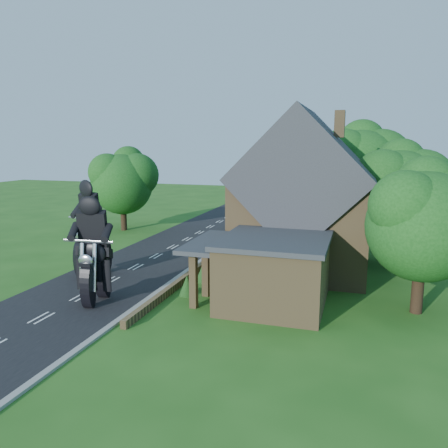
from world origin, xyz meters
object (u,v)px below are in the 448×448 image
(house, at_px, (304,203))
(garden_wall, at_px, (207,262))
(motorcycle_follow, at_px, (93,262))
(motorcycle_lead, at_px, (96,288))
(annex, at_px, (272,270))

(house, bearing_deg, garden_wall, -170.83)
(house, height_order, motorcycle_follow, house)
(garden_wall, height_order, motorcycle_lead, motorcycle_lead)
(garden_wall, xyz_separation_m, motorcycle_lead, (-2.98, -8.50, 0.63))
(house, relative_size, motorcycle_follow, 5.37)
(garden_wall, relative_size, house, 2.15)
(garden_wall, xyz_separation_m, annex, (5.57, -5.80, 1.57))
(annex, bearing_deg, garden_wall, 133.84)
(house, xyz_separation_m, motorcycle_follow, (-12.03, -5.50, -3.45))
(motorcycle_follow, bearing_deg, annex, -165.93)
(motorcycle_lead, distance_m, motorcycle_follow, 4.92)
(motorcycle_follow, bearing_deg, garden_wall, -121.80)
(annex, bearing_deg, house, 84.76)
(motorcycle_lead, bearing_deg, garden_wall, -114.19)
(house, relative_size, annex, 1.45)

